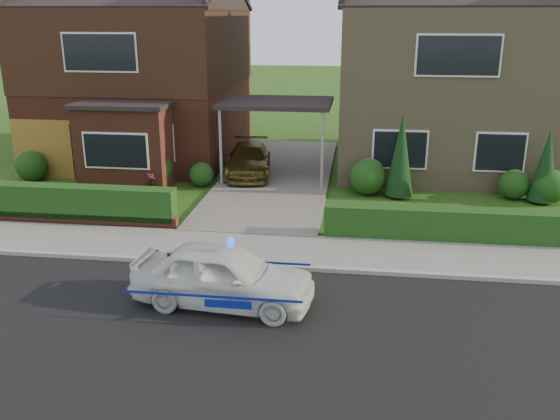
# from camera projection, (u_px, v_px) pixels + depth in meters

# --- Properties ---
(ground) EXTENTS (120.00, 120.00, 0.00)m
(ground) POSITION_uv_depth(u_px,v_px,m) (195.00, 333.00, 10.96)
(ground) COLOR #234B14
(ground) RESTS_ON ground
(road) EXTENTS (60.00, 6.00, 0.02)m
(road) POSITION_uv_depth(u_px,v_px,m) (195.00, 333.00, 10.96)
(road) COLOR black
(road) RESTS_ON ground
(kerb) EXTENTS (60.00, 0.16, 0.12)m
(kerb) POSITION_uv_depth(u_px,v_px,m) (230.00, 265.00, 13.81)
(kerb) COLOR #9E9993
(kerb) RESTS_ON ground
(sidewalk) EXTENTS (60.00, 2.00, 0.10)m
(sidewalk) POSITION_uv_depth(u_px,v_px,m) (239.00, 248.00, 14.80)
(sidewalk) COLOR slate
(sidewalk) RESTS_ON ground
(driveway) EXTENTS (3.80, 12.00, 0.12)m
(driveway) POSITION_uv_depth(u_px,v_px,m) (277.00, 177.00, 21.29)
(driveway) COLOR #666059
(driveway) RESTS_ON ground
(house_left) EXTENTS (7.50, 9.53, 7.25)m
(house_left) POSITION_uv_depth(u_px,v_px,m) (143.00, 62.00, 23.56)
(house_left) COLOR brown
(house_left) RESTS_ON ground
(house_right) EXTENTS (7.50, 8.06, 7.25)m
(house_right) POSITION_uv_depth(u_px,v_px,m) (440.00, 69.00, 22.25)
(house_right) COLOR #96805C
(house_right) RESTS_ON ground
(carport_link) EXTENTS (3.80, 3.00, 2.77)m
(carport_link) POSITION_uv_depth(u_px,v_px,m) (276.00, 104.00, 20.43)
(carport_link) COLOR black
(carport_link) RESTS_ON ground
(garage_door) EXTENTS (2.20, 0.10, 2.10)m
(garage_door) POSITION_uv_depth(u_px,v_px,m) (43.00, 149.00, 21.03)
(garage_door) COLOR brown
(garage_door) RESTS_ON ground
(dwarf_wall) EXTENTS (7.70, 0.25, 0.36)m
(dwarf_wall) POSITION_uv_depth(u_px,v_px,m) (45.00, 218.00, 16.61)
(dwarf_wall) COLOR brown
(dwarf_wall) RESTS_ON ground
(hedge_left) EXTENTS (7.50, 0.55, 0.90)m
(hedge_left) POSITION_uv_depth(u_px,v_px,m) (48.00, 222.00, 16.81)
(hedge_left) COLOR #163A12
(hedge_left) RESTS_ON ground
(hedge_right) EXTENTS (7.50, 0.55, 0.80)m
(hedge_right) POSITION_uv_depth(u_px,v_px,m) (469.00, 243.00, 15.27)
(hedge_right) COLOR #163A12
(hedge_right) RESTS_ON ground
(shrub_left_far) EXTENTS (1.08, 1.08, 1.08)m
(shrub_left_far) POSITION_uv_depth(u_px,v_px,m) (31.00, 166.00, 20.79)
(shrub_left_far) COLOR #163A12
(shrub_left_far) RESTS_ON ground
(shrub_left_mid) EXTENTS (1.32, 1.32, 1.32)m
(shrub_left_mid) POSITION_uv_depth(u_px,v_px,m) (153.00, 168.00, 20.00)
(shrub_left_mid) COLOR #163A12
(shrub_left_mid) RESTS_ON ground
(shrub_left_near) EXTENTS (0.84, 0.84, 0.84)m
(shrub_left_near) POSITION_uv_depth(u_px,v_px,m) (201.00, 175.00, 20.16)
(shrub_left_near) COLOR #163A12
(shrub_left_near) RESTS_ON ground
(shrub_right_near) EXTENTS (1.20, 1.20, 1.20)m
(shrub_right_near) POSITION_uv_depth(u_px,v_px,m) (367.00, 177.00, 19.21)
(shrub_right_near) COLOR #163A12
(shrub_right_near) RESTS_ON ground
(shrub_right_mid) EXTENTS (0.96, 0.96, 0.96)m
(shrub_right_mid) POSITION_uv_depth(u_px,v_px,m) (514.00, 184.00, 18.77)
(shrub_right_mid) COLOR #163A12
(shrub_right_mid) RESTS_ON ground
(shrub_right_far) EXTENTS (1.08, 1.08, 1.08)m
(shrub_right_far) POSITION_uv_depth(u_px,v_px,m) (550.00, 186.00, 18.34)
(shrub_right_far) COLOR #163A12
(shrub_right_far) RESTS_ON ground
(conifer_a) EXTENTS (0.90, 0.90, 2.60)m
(conifer_a) POSITION_uv_depth(u_px,v_px,m) (401.00, 158.00, 18.68)
(conifer_a) COLOR black
(conifer_a) RESTS_ON ground
(conifer_b) EXTENTS (0.90, 0.90, 2.20)m
(conifer_b) POSITION_uv_depth(u_px,v_px,m) (545.00, 169.00, 18.19)
(conifer_b) COLOR black
(conifer_b) RESTS_ON ground
(police_car) EXTENTS (3.38, 3.81, 1.42)m
(police_car) POSITION_uv_depth(u_px,v_px,m) (223.00, 276.00, 11.86)
(police_car) COLOR silver
(police_car) RESTS_ON ground
(driveway_car) EXTENTS (1.97, 3.86, 1.07)m
(driveway_car) POSITION_uv_depth(u_px,v_px,m) (249.00, 160.00, 21.19)
(driveway_car) COLOR brown
(driveway_car) RESTS_ON driveway
(potted_plant_c) EXTENTS (0.48, 0.48, 0.69)m
(potted_plant_c) POSITION_uv_depth(u_px,v_px,m) (152.00, 183.00, 19.39)
(potted_plant_c) COLOR gray
(potted_plant_c) RESTS_ON ground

